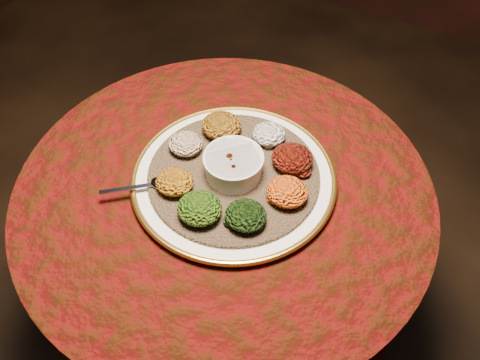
% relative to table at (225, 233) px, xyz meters
% --- Properties ---
extents(table, '(0.96, 0.96, 0.73)m').
position_rel_table_xyz_m(table, '(0.00, 0.00, 0.00)').
color(table, black).
rests_on(table, ground).
extents(platter, '(0.50, 0.50, 0.02)m').
position_rel_table_xyz_m(platter, '(0.01, 0.03, 0.19)').
color(platter, white).
rests_on(platter, table).
extents(injera, '(0.51, 0.51, 0.01)m').
position_rel_table_xyz_m(injera, '(0.01, 0.03, 0.20)').
color(injera, olive).
rests_on(injera, platter).
extents(stew_bowl, '(0.13, 0.13, 0.06)m').
position_rel_table_xyz_m(stew_bowl, '(0.01, 0.03, 0.24)').
color(stew_bowl, silver).
rests_on(stew_bowl, injera).
extents(spoon, '(0.13, 0.10, 0.01)m').
position_rel_table_xyz_m(spoon, '(-0.13, -0.08, 0.21)').
color(spoon, silver).
rests_on(spoon, injera).
extents(portion_ayib, '(0.08, 0.08, 0.04)m').
position_rel_table_xyz_m(portion_ayib, '(0.04, 0.16, 0.23)').
color(portion_ayib, white).
rests_on(portion_ayib, injera).
extents(portion_kitfo, '(0.10, 0.09, 0.05)m').
position_rel_table_xyz_m(portion_kitfo, '(0.12, 0.11, 0.23)').
color(portion_kitfo, black).
rests_on(portion_kitfo, injera).
extents(portion_tikil, '(0.09, 0.09, 0.04)m').
position_rel_table_xyz_m(portion_tikil, '(0.15, 0.02, 0.23)').
color(portion_tikil, '#AD620E').
rests_on(portion_tikil, injera).
extents(portion_gomen, '(0.09, 0.08, 0.04)m').
position_rel_table_xyz_m(portion_gomen, '(0.09, -0.08, 0.23)').
color(portion_gomen, black).
rests_on(portion_gomen, injera).
extents(portion_mixveg, '(0.10, 0.09, 0.05)m').
position_rel_table_xyz_m(portion_mixveg, '(-0.00, -0.11, 0.23)').
color(portion_mixveg, '#A03E0A').
rests_on(portion_mixveg, injera).
extents(portion_kik, '(0.08, 0.08, 0.04)m').
position_rel_table_xyz_m(portion_kik, '(-0.09, -0.07, 0.23)').
color(portion_kik, '#B2660F').
rests_on(portion_kik, injera).
extents(portion_timatim, '(0.08, 0.08, 0.04)m').
position_rel_table_xyz_m(portion_timatim, '(-0.12, 0.05, 0.23)').
color(portion_timatim, maroon).
rests_on(portion_timatim, injera).
extents(portion_shiro, '(0.10, 0.09, 0.05)m').
position_rel_table_xyz_m(portion_shiro, '(-0.07, 0.13, 0.23)').
color(portion_shiro, '#895B10').
rests_on(portion_shiro, injera).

